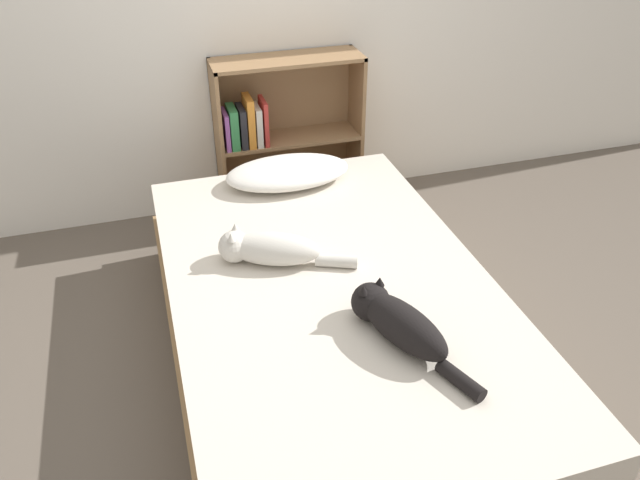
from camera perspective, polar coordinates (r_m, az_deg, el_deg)
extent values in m
plane|color=brown|center=(2.73, 0.97, -11.18)|extent=(8.00, 8.00, 0.00)
cube|color=#99754C|center=(2.65, 1.00, -9.36)|extent=(1.28, 2.10, 0.24)
cube|color=beige|center=(2.50, 1.05, -5.71)|extent=(1.24, 2.04, 0.20)
ellipsoid|color=white|center=(3.11, -2.96, 6.21)|extent=(0.62, 0.34, 0.11)
ellipsoid|color=beige|center=(2.52, -4.26, -0.81)|extent=(0.41, 0.28, 0.13)
sphere|color=beige|center=(2.55, -7.82, -0.60)|extent=(0.13, 0.13, 0.13)
cone|color=beige|center=(2.48, -8.13, 0.28)|extent=(0.04, 0.04, 0.03)
cone|color=beige|center=(2.54, -7.76, 1.18)|extent=(0.04, 0.04, 0.03)
cylinder|color=beige|center=(2.51, 1.52, -1.93)|extent=(0.18, 0.11, 0.05)
ellipsoid|color=black|center=(2.16, 7.62, -7.75)|extent=(0.27, 0.41, 0.15)
sphere|color=black|center=(2.24, 4.65, -5.66)|extent=(0.14, 0.14, 0.14)
cone|color=black|center=(2.18, 3.98, -4.56)|extent=(0.04, 0.04, 0.03)
cone|color=black|center=(2.22, 5.48, -3.78)|extent=(0.04, 0.04, 0.03)
cylinder|color=black|center=(2.07, 12.73, -12.39)|extent=(0.11, 0.18, 0.05)
cube|color=#8E6B47|center=(3.51, -9.17, 8.47)|extent=(0.02, 0.26, 0.91)
cube|color=#8E6B47|center=(3.68, 3.25, 10.07)|extent=(0.02, 0.26, 0.91)
cube|color=#8E6B47|center=(3.78, -2.64, 3.20)|extent=(0.81, 0.26, 0.02)
cube|color=#8E6B47|center=(3.42, -3.04, 16.14)|extent=(0.81, 0.26, 0.02)
cube|color=#8E6B47|center=(3.58, -2.83, 9.34)|extent=(0.77, 0.26, 0.02)
cube|color=#8E6B47|center=(3.68, -3.30, 10.07)|extent=(0.81, 0.02, 0.91)
cube|color=#8C4C99|center=(3.44, -8.62, 9.95)|extent=(0.02, 0.16, 0.20)
cube|color=#337F47|center=(3.44, -7.99, 10.20)|extent=(0.04, 0.16, 0.22)
cube|color=#232328|center=(3.44, -7.17, 10.28)|extent=(0.03, 0.16, 0.22)
cube|color=orange|center=(3.44, -6.50, 10.77)|extent=(0.04, 0.16, 0.27)
cube|color=beige|center=(3.46, -5.77, 10.45)|extent=(0.03, 0.16, 0.21)
cube|color=#B7332D|center=(3.46, -5.16, 10.77)|extent=(0.02, 0.16, 0.25)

